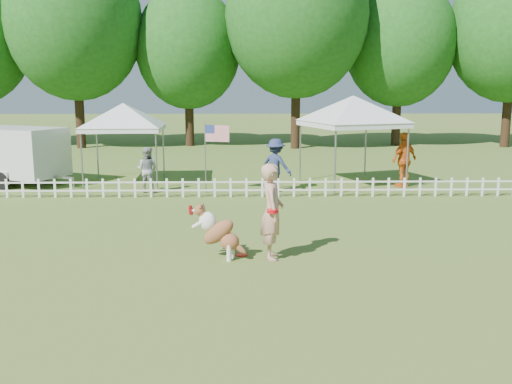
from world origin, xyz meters
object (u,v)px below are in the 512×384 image
at_px(canopy_tent_right, 352,142).
at_px(spectator_b, 276,165).
at_px(handler, 272,212).
at_px(spectator_c, 404,160).
at_px(canopy_tent_left, 125,144).
at_px(dog, 219,232).
at_px(flag_pole, 205,158).
at_px(spectator_a, 147,170).
at_px(frisbee_on_turf, 242,255).
at_px(cargo_trailer, 12,155).

height_order(canopy_tent_right, spectator_b, canopy_tent_right).
xyz_separation_m(handler, spectator_c, (4.94, 8.19, -0.03)).
distance_m(canopy_tent_left, spectator_c, 9.85).
relative_size(handler, dog, 1.75).
distance_m(flag_pole, spectator_b, 2.32).
bearing_deg(canopy_tent_right, handler, -129.17).
xyz_separation_m(handler, spectator_a, (-3.75, 7.36, -0.23)).
bearing_deg(canopy_tent_left, dog, -70.26).
height_order(spectator_a, spectator_c, spectator_c).
distance_m(dog, frisbee_on_turf, 0.74).
height_order(dog, canopy_tent_left, canopy_tent_left).
xyz_separation_m(frisbee_on_turf, spectator_b, (1.09, 7.23, 0.86)).
distance_m(dog, spectator_b, 7.62).
xyz_separation_m(frisbee_on_turf, spectator_a, (-3.13, 7.15, 0.74)).
distance_m(handler, spectator_b, 7.45).
bearing_deg(spectator_c, cargo_trailer, -37.03).
distance_m(handler, frisbee_on_turf, 1.16).
distance_m(dog, spectator_a, 7.86).
distance_m(canopy_tent_left, spectator_a, 2.25).
bearing_deg(spectator_c, spectator_a, -28.13).
xyz_separation_m(dog, canopy_tent_left, (-3.78, 9.24, 0.84)).
bearing_deg(canopy_tent_right, spectator_a, 171.48).
xyz_separation_m(frisbee_on_turf, canopy_tent_left, (-4.23, 9.01, 1.39)).
relative_size(canopy_tent_right, spectator_c, 1.61).
height_order(handler, cargo_trailer, cargo_trailer).
relative_size(spectator_a, spectator_b, 0.86).
relative_size(dog, spectator_a, 0.75).
xyz_separation_m(dog, canopy_tent_right, (4.26, 8.64, 0.97)).
bearing_deg(handler, canopy_tent_right, -19.45).
height_order(dog, spectator_c, spectator_c).
bearing_deg(canopy_tent_left, frisbee_on_turf, -67.41).
bearing_deg(handler, spectator_c, -30.22).
distance_m(spectator_a, spectator_c, 8.73).
xyz_separation_m(handler, spectator_b, (0.46, 7.44, -0.10)).
bearing_deg(spectator_b, spectator_a, 34.02).
bearing_deg(dog, flag_pole, 112.78).
distance_m(handler, spectator_c, 9.56).
bearing_deg(frisbee_on_turf, dog, -152.76).
relative_size(dog, spectator_c, 0.59).
bearing_deg(spectator_c, canopy_tent_left, -39.59).
xyz_separation_m(flag_pole, spectator_c, (6.77, 0.96, -0.19)).
distance_m(spectator_a, spectator_b, 4.22).
bearing_deg(flag_pole, cargo_trailer, -178.91).
xyz_separation_m(dog, flag_pole, (-0.77, 7.24, 0.58)).
xyz_separation_m(spectator_a, spectator_c, (8.69, 0.82, 0.20)).
xyz_separation_m(spectator_b, spectator_c, (4.47, 0.75, 0.07)).
relative_size(frisbee_on_turf, cargo_trailer, 0.05).
distance_m(cargo_trailer, spectator_b, 9.41).
bearing_deg(canopy_tent_right, cargo_trailer, 159.27).
bearing_deg(cargo_trailer, handler, -22.14).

